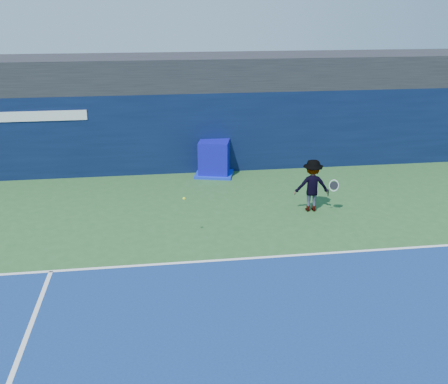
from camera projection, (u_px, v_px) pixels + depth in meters
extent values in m
plane|color=#2B5A28|center=(283.00, 330.00, 9.90)|extent=(80.00, 80.00, 0.00)
cube|color=white|center=(254.00, 258.00, 12.68)|extent=(24.00, 0.10, 0.01)
cube|color=black|center=(214.00, 71.00, 19.27)|extent=(36.00, 3.00, 1.20)
cube|color=#091434|center=(218.00, 130.00, 19.09)|extent=(36.00, 1.00, 3.00)
cube|color=white|center=(21.00, 117.00, 17.44)|extent=(4.50, 0.04, 0.35)
cube|color=#0E0B9E|center=(214.00, 157.00, 18.67)|extent=(1.33, 1.33, 1.31)
cube|color=#0E25C7|center=(215.00, 173.00, 18.89)|extent=(1.66, 1.66, 0.09)
imported|color=white|center=(312.00, 185.00, 15.33)|extent=(1.11, 0.70, 1.64)
cylinder|color=black|center=(328.00, 193.00, 15.21)|extent=(0.08, 0.14, 0.26)
torus|color=white|center=(334.00, 186.00, 15.10)|extent=(0.30, 0.17, 0.29)
cylinder|color=black|center=(334.00, 186.00, 15.10)|extent=(0.25, 0.13, 0.25)
sphere|color=#F0F81B|center=(184.00, 198.00, 13.31)|extent=(0.07, 0.07, 0.07)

